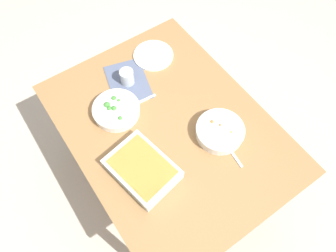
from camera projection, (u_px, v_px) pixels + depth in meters
name	position (u px, v px, depth m)	size (l,w,h in m)	color
ground_plane	(168.00, 179.00, 2.18)	(6.00, 6.00, 0.00)	#B2A899
dining_table	(168.00, 135.00, 1.62)	(1.20, 0.90, 0.74)	olive
placemat	(128.00, 82.00, 1.67)	(0.28, 0.20, 0.00)	#4C5670
stew_bowl	(220.00, 131.00, 1.49)	(0.23, 0.23, 0.06)	silver
broccoli_bowl	(116.00, 110.00, 1.55)	(0.23, 0.23, 0.06)	silver
baking_dish	(142.00, 169.00, 1.40)	(0.34, 0.27, 0.06)	silver
drink_cup	(127.00, 78.00, 1.64)	(0.07, 0.07, 0.08)	#B2BCC6
side_plate	(153.00, 55.00, 1.76)	(0.22, 0.22, 0.01)	white
spoon_by_stew	(228.00, 147.00, 1.48)	(0.18, 0.04, 0.01)	silver
spoon_by_broccoli	(136.00, 104.00, 1.60)	(0.03, 0.18, 0.01)	silver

